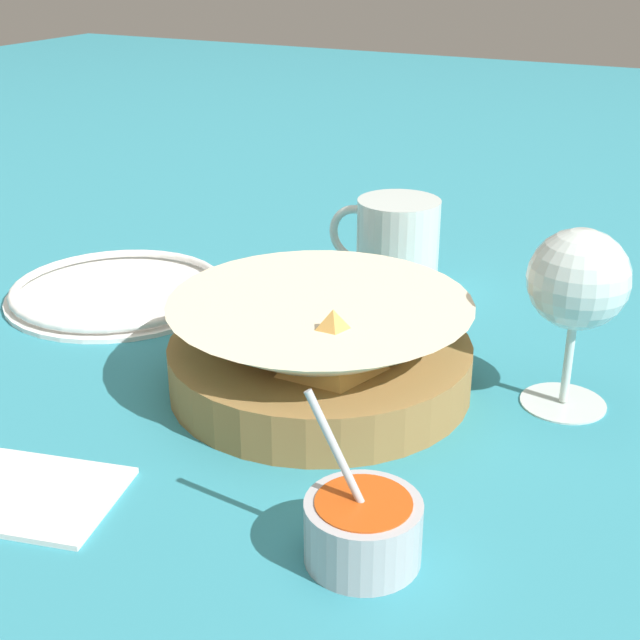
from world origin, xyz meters
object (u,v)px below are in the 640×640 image
at_px(beer_mug, 396,245).
at_px(side_plate, 118,291).
at_px(food_basket, 321,350).
at_px(sauce_cup, 363,527).
at_px(wine_glass, 578,285).

xyz_separation_m(beer_mug, side_plate, (0.24, 0.17, -0.03)).
xyz_separation_m(food_basket, sauce_cup, (-0.12, 0.18, -0.01)).
relative_size(food_basket, side_plate, 1.09).
height_order(sauce_cup, side_plate, sauce_cup).
distance_m(food_basket, wine_glass, 0.21).
distance_m(wine_glass, side_plate, 0.47).
height_order(wine_glass, side_plate, wine_glass).
bearing_deg(side_plate, food_basket, 163.80).
bearing_deg(beer_mug, side_plate, 35.29).
xyz_separation_m(food_basket, wine_glass, (-0.19, -0.06, 0.07)).
relative_size(sauce_cup, wine_glass, 0.73).
bearing_deg(side_plate, beer_mug, -144.71).
height_order(sauce_cup, wine_glass, wine_glass).
distance_m(wine_glass, beer_mug, 0.29).
xyz_separation_m(wine_glass, beer_mug, (0.22, -0.18, -0.06)).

